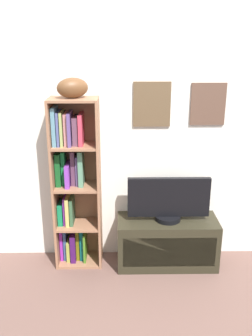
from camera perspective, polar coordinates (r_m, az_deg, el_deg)
The scene contains 5 objects.
back_wall at distance 3.19m, azimuth 5.60°, elevation 7.35°, with size 4.80×0.08×2.52m.
bookshelf at distance 3.21m, azimuth -8.07°, elevation -2.56°, with size 0.40×0.28×1.47m.
football at distance 2.98m, azimuth -8.22°, elevation 12.09°, with size 0.25×0.16×0.16m, color brown.
tv_stand at distance 3.37m, azimuth 6.31°, elevation -11.20°, with size 0.87×0.36×0.43m.
television at distance 3.19m, azimuth 6.57°, elevation -4.89°, with size 0.70×0.22×0.39m.
Camera 1 is at (-0.35, -1.98, 1.89)m, focal length 39.64 mm.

